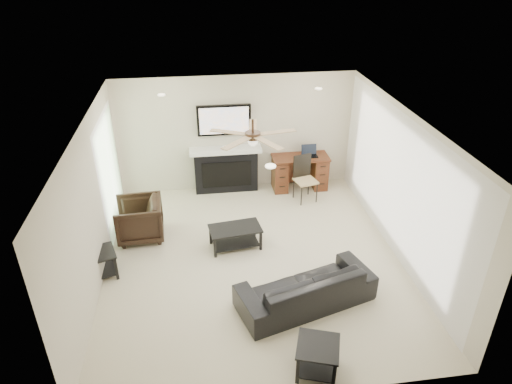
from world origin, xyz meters
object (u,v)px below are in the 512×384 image
at_px(sofa, 306,287).
at_px(desk, 300,172).
at_px(fireplace_unit, 225,150).
at_px(armchair, 139,219).
at_px(coffee_table, 235,237).

relative_size(sofa, desk, 1.69).
bearing_deg(desk, sofa, -101.25).
bearing_deg(fireplace_unit, desk, -4.01).
relative_size(sofa, armchair, 2.48).
relative_size(sofa, fireplace_unit, 1.08).
xyz_separation_m(sofa, coffee_table, (-0.90, 1.60, -0.10)).
bearing_deg(coffee_table, sofa, -68.28).
xyz_separation_m(sofa, desk, (0.73, 3.64, 0.08)).
distance_m(armchair, desk, 3.65).
bearing_deg(sofa, armchair, -56.31).
distance_m(sofa, fireplace_unit, 3.91).
bearing_deg(armchair, desk, 111.14).
xyz_separation_m(sofa, fireplace_unit, (-0.88, 3.76, 0.65)).
bearing_deg(desk, armchair, -155.80).
bearing_deg(coffee_table, armchair, 154.44).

